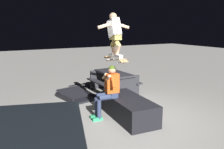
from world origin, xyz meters
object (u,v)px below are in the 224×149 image
skateboard (115,60)px  picnic_table_back (114,79)px  kicker_ramp (77,97)px  ledge_box_main (129,108)px  skater_airborne (115,33)px  person_sitting_on_ledge (108,89)px

skateboard → picnic_table_back: bearing=-27.8°
skateboard → kicker_ramp: size_ratio=0.75×
kicker_ramp → picnic_table_back: size_ratio=0.78×
ledge_box_main → skater_airborne: size_ratio=1.64×
kicker_ramp → ledge_box_main: bearing=-165.2°
ledge_box_main → picnic_table_back: picnic_table_back is taller
person_sitting_on_ledge → skateboard: size_ratio=1.35×
person_sitting_on_ledge → picnic_table_back: bearing=-32.5°
person_sitting_on_ledge → picnic_table_back: 2.39m
person_sitting_on_ledge → kicker_ramp: 2.10m
ledge_box_main → person_sitting_on_ledge: size_ratio=1.33×
skateboard → skater_airborne: bearing=-2.4°
ledge_box_main → skateboard: size_ratio=1.79×
ledge_box_main → skater_airborne: (0.42, 0.19, 1.92)m
person_sitting_on_ledge → kicker_ramp: person_sitting_on_ledge is taller
skater_airborne → kicker_ramp: skater_airborne is taller
skater_airborne → kicker_ramp: bearing=12.4°
ledge_box_main → picnic_table_back: size_ratio=1.04×
ledge_box_main → kicker_ramp: ledge_box_main is taller
ledge_box_main → skateboard: (0.36, 0.19, 1.24)m
person_sitting_on_ledge → skater_airborne: (0.11, -0.25, 1.42)m
kicker_ramp → picnic_table_back: picnic_table_back is taller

